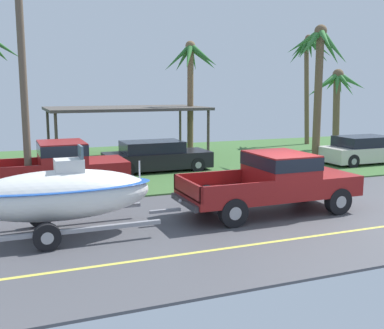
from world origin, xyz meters
name	(u,v)px	position (x,y,z in m)	size (l,w,h in m)	color
ground	(193,170)	(0.00, 8.38, -0.01)	(36.00, 22.00, 0.11)	#4C4C51
pickup_truck_towing	(279,179)	(-0.33, 0.63, 1.01)	(5.53, 2.14, 1.80)	maroon
boat_on_trailer	(60,194)	(-6.72, 0.63, 1.08)	(5.78, 2.25, 2.30)	gray
parked_pickup_background	(61,164)	(-6.11, 5.78, 1.02)	(5.46, 2.11, 1.84)	maroon
parked_sedan_near	(156,157)	(-1.68, 8.64, 0.67)	(4.72, 1.92, 1.38)	black
parked_sedan_far	(365,150)	(8.58, 6.88, 0.67)	(4.55, 1.94, 1.38)	beige
carport_awning	(126,109)	(-2.03, 12.59, 2.62)	(7.98, 4.59, 2.74)	#4C4238
palm_tree_near_left	(337,90)	(10.89, 12.17, 3.59)	(3.10, 2.77, 4.85)	brown
palm_tree_near_right	(320,63)	(6.34, 7.82, 4.89)	(2.79, 3.78, 6.69)	brown
palm_tree_mid	(309,59)	(10.66, 14.78, 5.57)	(2.84, 2.93, 7.09)	brown
palm_tree_far_left	(192,71)	(1.41, 11.98, 4.60)	(3.09, 2.67, 6.14)	brown
utility_pole	(23,68)	(-7.26, 5.07, 4.35)	(0.24, 1.80, 8.40)	brown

